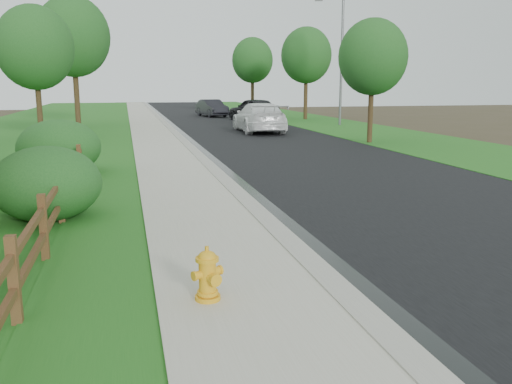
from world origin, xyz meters
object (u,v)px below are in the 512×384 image
object	(u,v)px
fire_hydrant	(208,275)
ranch_fence	(53,208)
white_suv	(259,117)
dark_car_mid	(254,109)
streetlight	(339,53)

from	to	relation	value
fire_hydrant	ranch_fence	bearing A→B (deg)	122.19
fire_hydrant	white_suv	world-z (taller)	white_suv
ranch_fence	dark_car_mid	world-z (taller)	dark_car_mid
white_suv	dark_car_mid	distance (m)	9.82
ranch_fence	streetlight	world-z (taller)	streetlight
dark_car_mid	streetlight	distance (m)	8.27
fire_hydrant	streetlight	bearing A→B (deg)	65.13
fire_hydrant	streetlight	xyz separation A→B (m)	(13.03, 28.12, 4.35)
fire_hydrant	dark_car_mid	xyz separation A→B (m)	(8.56, 33.88, 0.45)
fire_hydrant	white_suv	bearing A→B (deg)	74.73
dark_car_mid	ranch_fence	bearing A→B (deg)	52.97
fire_hydrant	streetlight	size ratio (longest dim) A/B	0.08
dark_car_mid	streetlight	bearing A→B (deg)	110.41
ranch_fence	dark_car_mid	xyz separation A→B (m)	(10.80, 30.32, 0.26)
ranch_fence	fire_hydrant	xyz separation A→B (m)	(2.24, -3.56, -0.20)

